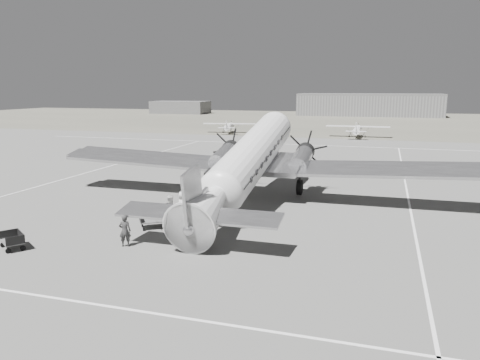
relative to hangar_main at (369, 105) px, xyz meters
name	(u,v)px	position (x,y,z in m)	size (l,w,h in m)	color
ground	(223,214)	(-5.00, -120.00, -3.30)	(260.00, 260.00, 0.00)	slate
taxi_line_near	(103,305)	(-5.00, -134.00, -3.29)	(60.00, 0.15, 0.01)	white
taxi_line_right	(414,230)	(7.00, -120.00, -3.29)	(0.15, 80.00, 0.01)	white
taxi_line_left	(83,174)	(-23.00, -110.00, -3.29)	(0.15, 60.00, 0.01)	white
taxi_line_horizon	(313,145)	(-5.00, -80.00, -3.29)	(90.00, 0.15, 0.01)	white
grass_infield	(345,121)	(-5.00, -25.00, -3.30)	(260.00, 90.00, 0.01)	#605D51
hangar_main	(369,105)	(0.00, 0.00, 0.00)	(42.00, 14.00, 6.60)	slate
shed_secondary	(180,107)	(-60.00, -5.00, -1.30)	(18.00, 10.00, 4.00)	#555555
dc3_airliner	(248,163)	(-4.07, -117.15, -0.23)	(32.28, 22.40, 6.15)	silver
light_plane_left	(229,127)	(-22.75, -65.55, -2.27)	(9.88, 8.02, 2.05)	silver
light_plane_right	(357,131)	(0.56, -66.82, -2.19)	(10.68, 8.67, 2.22)	silver
baggage_cart_near	(154,220)	(-7.90, -124.21, -2.81)	(1.72, 1.21, 0.97)	#555555
baggage_cart_far	(12,241)	(-13.17, -129.77, -2.86)	(1.56, 1.10, 0.88)	#555555
ground_crew	(125,231)	(-7.79, -127.65, -2.45)	(0.62, 0.41, 1.71)	#2C2C2C
ramp_agent	(171,211)	(-6.99, -123.69, -2.32)	(0.95, 0.74, 1.96)	silver
passenger	(183,206)	(-6.91, -122.22, -2.35)	(0.93, 0.60, 1.89)	#B8B8B6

